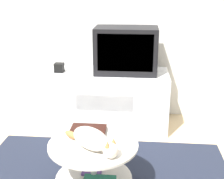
# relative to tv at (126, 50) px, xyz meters

# --- Properties ---
(wall_back) EXTENTS (8.00, 0.05, 2.60)m
(wall_back) POSITION_rel_tv_xyz_m (-0.13, 0.36, 0.47)
(wall_back) COLOR silver
(wall_back) RESTS_ON ground_plane
(tv_stand) EXTENTS (1.29, 0.56, 0.60)m
(tv_stand) POSITION_rel_tv_xyz_m (-0.19, -0.01, -0.54)
(tv_stand) COLOR white
(tv_stand) RESTS_ON ground_plane
(tv) EXTENTS (0.64, 0.37, 0.47)m
(tv) POSITION_rel_tv_xyz_m (0.00, 0.00, 0.00)
(tv) COLOR black
(tv) RESTS_ON tv_stand
(speaker) EXTENTS (0.09, 0.09, 0.09)m
(speaker) POSITION_rel_tv_xyz_m (-0.70, -0.04, -0.19)
(speaker) COLOR black
(speaker) RESTS_ON tv_stand
(coffee_table) EXTENTS (0.64, 0.64, 0.40)m
(coffee_table) POSITION_rel_tv_xyz_m (-0.16, -1.22, -0.56)
(coffee_table) COLOR #B2B2B7
(coffee_table) RESTS_ON rug
(dvd_box) EXTENTS (0.26, 0.16, 0.04)m
(dvd_box) POSITION_rel_tv_xyz_m (-0.23, -1.06, -0.39)
(dvd_box) COLOR black
(dvd_box) RESTS_ON coffee_table
(cat) EXTENTS (0.42, 0.33, 0.15)m
(cat) POSITION_rel_tv_xyz_m (-0.16, -1.30, -0.34)
(cat) COLOR silver
(cat) RESTS_ON coffee_table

